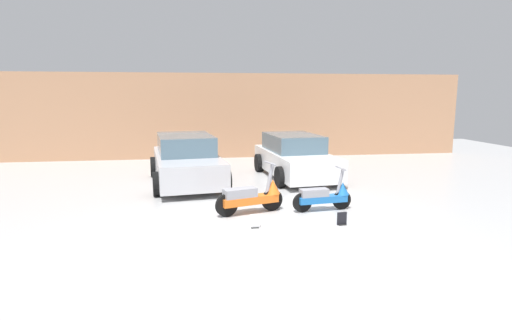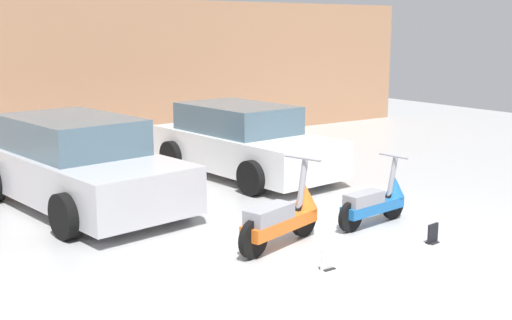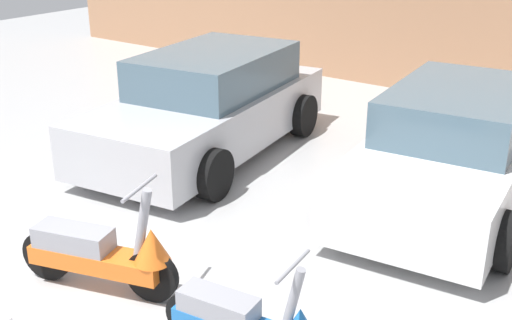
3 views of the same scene
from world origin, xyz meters
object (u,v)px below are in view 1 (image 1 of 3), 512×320
car_rear_center (294,157)px  placard_near_right_scooter (342,219)px  car_rear_left (186,160)px  scooter_front_right (325,196)px  placard_near_left_scooter (255,222)px  scooter_front_left (253,196)px

car_rear_center → placard_near_right_scooter: (-0.15, -4.73, -0.53)m
car_rear_left → car_rear_center: car_rear_left is taller
scooter_front_right → car_rear_left: (-3.16, 3.32, 0.33)m
placard_near_left_scooter → car_rear_left: bearing=108.6°
scooter_front_right → car_rear_left: size_ratio=0.32×
car_rear_left → car_rear_center: (3.34, 0.39, -0.03)m
car_rear_left → car_rear_center: size_ratio=1.06×
scooter_front_right → placard_near_right_scooter: size_ratio=5.32×
scooter_front_right → car_rear_left: car_rear_left is taller
placard_near_right_scooter → placard_near_left_scooter: bearing=177.8°
car_rear_left → scooter_front_right: bearing=35.6°
scooter_front_right → placard_near_left_scooter: 1.97m
placard_near_right_scooter → scooter_front_left: bearing=147.8°
placard_near_left_scooter → placard_near_right_scooter: (1.75, -0.07, 0.00)m
car_rear_left → placard_near_left_scooter: bearing=10.7°
placard_near_right_scooter → scooter_front_right: bearing=91.8°
scooter_front_left → placard_near_left_scooter: scooter_front_left is taller
scooter_front_right → car_rear_left: 4.59m
car_rear_center → scooter_front_left: bearing=-31.9°
scooter_front_left → placard_near_left_scooter: size_ratio=5.90×
scooter_front_right → placard_near_right_scooter: (0.03, -1.02, -0.23)m
scooter_front_right → car_rear_center: bearing=80.7°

